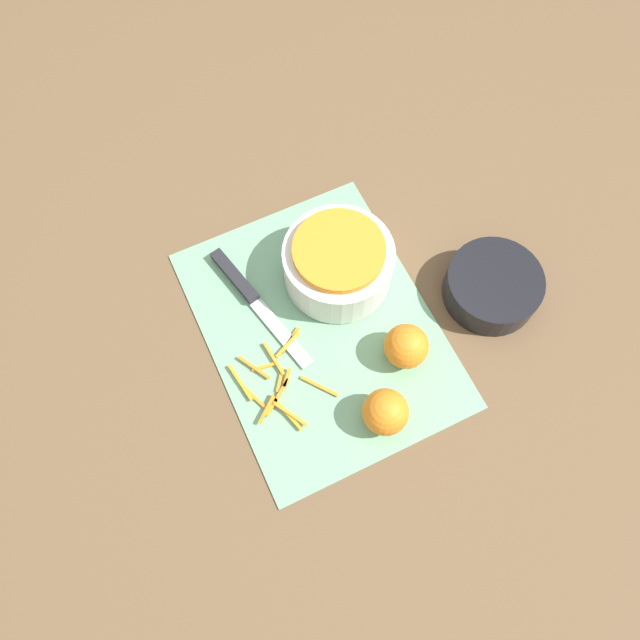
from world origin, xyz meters
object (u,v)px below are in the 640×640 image
object	(u,v)px
bowl_dark	(492,286)
orange_left	(406,346)
knife	(244,287)
bowl_speckled	(338,262)
orange_right	(385,412)

from	to	relation	value
bowl_dark	orange_left	bearing A→B (deg)	-79.23
bowl_dark	knife	size ratio (longest dim) A/B	0.62
bowl_speckled	bowl_dark	distance (m)	0.26
bowl_speckled	orange_right	xyz separation A→B (m)	(0.25, -0.05, -0.01)
bowl_speckled	bowl_dark	bearing A→B (deg)	57.22
orange_left	orange_right	world-z (taller)	same
knife	bowl_speckled	bearing A→B (deg)	60.93
bowl_dark	knife	bearing A→B (deg)	-116.33
bowl_speckled	orange_right	size ratio (longest dim) A/B	2.56
bowl_speckled	bowl_dark	xyz separation A→B (m)	(0.14, 0.22, -0.02)
bowl_speckled	bowl_dark	world-z (taller)	bowl_speckled
bowl_dark	orange_left	xyz separation A→B (m)	(0.03, -0.18, 0.01)
bowl_speckled	knife	world-z (taller)	bowl_speckled
bowl_speckled	bowl_dark	size ratio (longest dim) A/B	1.16
bowl_dark	orange_right	distance (m)	0.29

